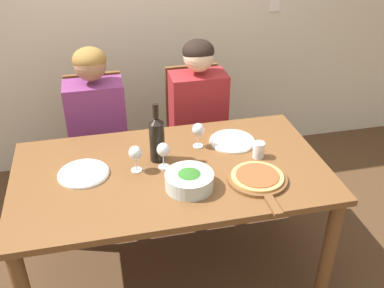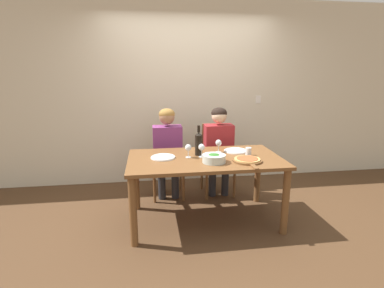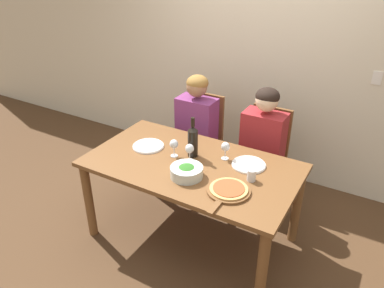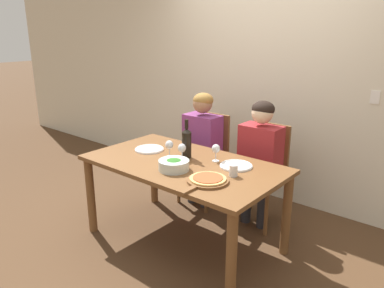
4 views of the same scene
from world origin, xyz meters
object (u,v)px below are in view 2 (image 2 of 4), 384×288
Objects in this scene: person_woman at (168,145)px; wine_glass_right at (219,144)px; person_man at (219,144)px; chair_right at (217,157)px; broccoli_bowl at (214,158)px; wine_glass_centre at (202,148)px; wine_bottle at (199,143)px; chair_left at (167,159)px; dinner_plate_right at (235,151)px; wine_glass_left at (188,148)px; pizza_on_board at (247,160)px; dinner_plate_left at (163,157)px; water_tumbler at (248,152)px.

wine_glass_right is at bearing -42.49° from person_woman.
person_woman is 1.00× the size of person_man.
chair_right is 3.90× the size of broccoli_bowl.
wine_glass_centre is at bearing 114.74° from broccoli_bowl.
wine_glass_right is at bearing -104.00° from person_man.
wine_bottle is at bearing -62.59° from person_woman.
wine_glass_centre is (0.33, -0.80, 0.35)m from chair_left.
wine_glass_right is 0.29m from wine_glass_centre.
wine_glass_left reaches higher than dinner_plate_right.
chair_left is 1.33m from pizza_on_board.
person_woman is at bearing 130.36° from pizza_on_board.
chair_left reaches higher than wine_glass_right.
wine_glass_left is at bearing -122.35° from chair_right.
person_woman is 4.52× the size of dinner_plate_right.
dinner_plate_left is 0.59× the size of pizza_on_board.
wine_glass_left is 0.69m from water_tumbler.
dinner_plate_left is (-0.09, -0.78, 0.26)m from chair_left.
water_tumbler is (0.17, -0.82, 0.29)m from chair_right.
dinner_plate_right is at bearing 47.75° from broccoli_bowl.
person_man is 0.73m from water_tumbler.
water_tumbler is at bearing -2.25° from dinner_plate_left.
wine_glass_left reaches higher than pizza_on_board.
person_woman is at bearing -90.00° from chair_left.
person_man reaches higher than chair_right.
wine_glass_right is 0.36m from water_tumbler.
chair_left is at bearing 170.46° from person_man.
wine_glass_right is at bearing -48.30° from chair_left.
wine_bottle reaches higher than dinner_plate_right.
water_tumbler is (0.87, -0.82, 0.29)m from chair_left.
person_woman is 0.67m from dinner_plate_left.
dinner_plate_right is at bearing 9.63° from dinner_plate_left.
wine_bottle is at bearing -66.51° from chair_left.
wine_bottle is 0.27m from wine_glass_right.
wine_glass_centre reaches higher than pizza_on_board.
pizza_on_board is (0.88, -0.26, 0.01)m from dinner_plate_left.
wine_bottle is at bearing 169.97° from water_tumbler.
dinner_plate_right is at bearing 21.17° from wine_glass_centre.
wine_glass_centre reaches higher than dinner_plate_left.
wine_glass_right reaches higher than pizza_on_board.
wine_bottle is 0.33m from broccoli_bowl.
chair_left is 6.40× the size of wine_glass_left.
chair_left is 6.40× the size of wine_glass_right.
wine_glass_left is (-0.59, -0.17, 0.10)m from dinner_plate_right.
pizza_on_board is 0.65m from wine_glass_left.
wine_bottle is 0.58m from pizza_on_board.
person_man reaches higher than broccoli_bowl.
chair_right is 0.95m from wine_glass_centre.
chair_left is at bearing 131.70° from wine_glass_right.
wine_bottle is at bearing -122.17° from person_man.
wine_glass_left reaches higher than dinner_plate_left.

